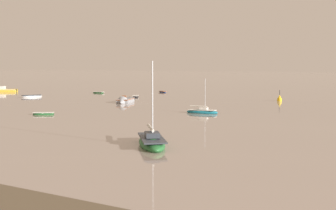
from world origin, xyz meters
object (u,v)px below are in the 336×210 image
(rowboat_moored_0, at_px, (98,93))
(rowboat_moored_4, at_px, (43,114))
(motorboat_moored_3, at_px, (124,101))
(motorboat_moored_1, at_px, (4,91))
(sailboat_moored_0, at_px, (152,142))
(rowboat_moored_2, at_px, (32,96))
(sailboat_moored_1, at_px, (202,112))
(channel_buoy, at_px, (280,99))
(rowboat_moored_1, at_px, (136,97))
(rowboat_moored_3, at_px, (163,92))

(rowboat_moored_0, xyz_separation_m, rowboat_moored_4, (24.09, -41.83, -0.01))
(motorboat_moored_3, bearing_deg, motorboat_moored_1, -124.59)
(sailboat_moored_0, distance_m, rowboat_moored_2, 65.47)
(rowboat_moored_0, bearing_deg, sailboat_moored_1, 143.53)
(rowboat_moored_2, height_order, rowboat_moored_4, rowboat_moored_2)
(rowboat_moored_4, bearing_deg, motorboat_moored_3, 62.05)
(sailboat_moored_1, bearing_deg, channel_buoy, 75.66)
(motorboat_moored_3, relative_size, channel_buoy, 2.86)
(rowboat_moored_1, xyz_separation_m, rowboat_moored_3, (-3.49, 17.27, -0.02))
(rowboat_moored_2, bearing_deg, channel_buoy, -44.74)
(rowboat_moored_0, bearing_deg, motorboat_moored_3, 135.67)
(rowboat_moored_4, height_order, channel_buoy, channel_buoy)
(sailboat_moored_0, xyz_separation_m, rowboat_moored_2, (-54.36, 36.49, -0.15))
(sailboat_moored_0, height_order, rowboat_moored_2, sailboat_moored_0)
(motorboat_moored_1, xyz_separation_m, channel_buoy, (70.99, 7.53, 0.12))
(rowboat_moored_0, xyz_separation_m, sailboat_moored_0, (50.82, -54.90, 0.20))
(sailboat_moored_0, relative_size, sailboat_moored_1, 1.47)
(motorboat_moored_1, xyz_separation_m, rowboat_moored_4, (48.92, -33.50, -0.20))
(motorboat_moored_1, bearing_deg, rowboat_moored_0, 168.79)
(motorboat_moored_3, relative_size, rowboat_moored_4, 2.07)
(motorboat_moored_1, distance_m, rowboat_moored_2, 23.55)
(rowboat_moored_4, bearing_deg, sailboat_moored_1, 2.67)
(sailboat_moored_1, distance_m, motorboat_moored_3, 22.35)
(rowboat_moored_0, xyz_separation_m, channel_buoy, (46.16, -0.80, 0.32))
(motorboat_moored_3, xyz_separation_m, rowboat_moored_4, (1.77, -22.04, -0.16))
(motorboat_moored_1, distance_m, channel_buoy, 71.39)
(rowboat_moored_2, distance_m, channel_buoy, 52.73)
(rowboat_moored_2, relative_size, channel_buoy, 2.05)
(rowboat_moored_0, height_order, sailboat_moored_0, sailboat_moored_0)
(motorboat_moored_1, distance_m, rowboat_moored_3, 41.77)
(sailboat_moored_1, distance_m, rowboat_moored_4, 22.99)
(rowboat_moored_4, bearing_deg, rowboat_moored_2, 107.18)
(sailboat_moored_0, xyz_separation_m, rowboat_moored_4, (-26.73, 13.07, -0.21))
(motorboat_moored_3, bearing_deg, sailboat_moored_0, 18.13)
(rowboat_moored_1, bearing_deg, motorboat_moored_1, -115.42)
(rowboat_moored_0, height_order, rowboat_moored_1, rowboat_moored_1)
(rowboat_moored_3, relative_size, motorboat_moored_3, 0.48)
(motorboat_moored_3, bearing_deg, rowboat_moored_3, 177.12)
(motorboat_moored_1, xyz_separation_m, sailboat_moored_1, (67.70, -20.25, -0.10))
(rowboat_moored_3, bearing_deg, channel_buoy, 12.96)
(sailboat_moored_0, bearing_deg, motorboat_moored_1, -160.80)
(sailboat_moored_0, distance_m, sailboat_moored_1, 27.49)
(rowboat_moored_0, bearing_deg, motorboat_moored_1, 15.77)
(sailboat_moored_1, bearing_deg, rowboat_moored_2, 160.04)
(rowboat_moored_3, relative_size, rowboat_moored_4, 1.00)
(rowboat_moored_1, distance_m, rowboat_moored_4, 35.99)
(rowboat_moored_2, height_order, sailboat_moored_1, sailboat_moored_1)
(channel_buoy, bearing_deg, sailboat_moored_1, -96.74)
(rowboat_moored_1, relative_size, sailboat_moored_0, 0.47)
(rowboat_moored_3, height_order, channel_buoy, channel_buoy)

